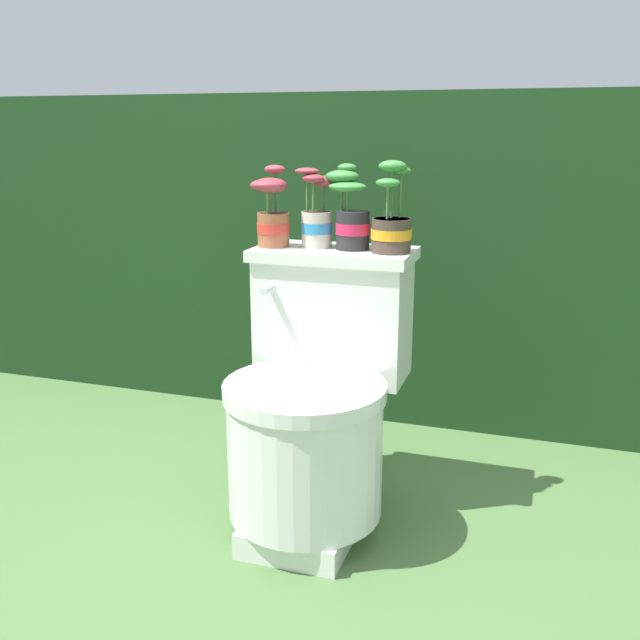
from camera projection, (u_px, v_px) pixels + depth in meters
ground_plane at (335, 538)px, 1.82m from camera, size 12.00×12.00×0.00m
hedge_backdrop at (424, 248)px, 2.74m from camera, size 3.65×0.79×1.13m
toilet at (315, 405)px, 1.83m from camera, size 0.42×0.55×0.70m
potted_plant_left at (272, 213)px, 1.88m from camera, size 0.09×0.10×0.21m
potted_plant_midleft at (317, 217)px, 1.88m from camera, size 0.11×0.09×0.21m
potted_plant_middle at (351, 215)px, 1.85m from camera, size 0.12×0.09×0.22m
potted_plant_midright at (392, 225)px, 1.80m from camera, size 0.10×0.10×0.23m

